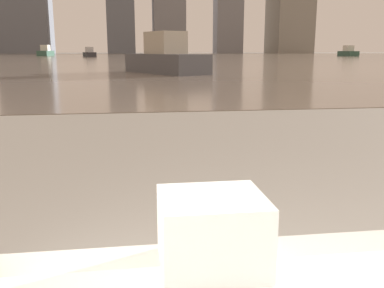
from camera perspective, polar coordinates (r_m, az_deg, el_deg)
name	(u,v)px	position (r m, az deg, el deg)	size (l,w,h in m)	color
towel_stack	(212,232)	(0.94, 2.68, -11.59)	(0.22, 0.20, 0.16)	white
harbor_water	(131,57)	(61.96, -8.10, 11.42)	(180.00, 110.00, 0.01)	gray
harbor_boat_0	(165,59)	(18.78, -3.56, 11.29)	(3.47, 4.90, 1.75)	#4C4C51
harbor_boat_1	(89,53)	(63.33, -13.52, 11.67)	(2.20, 3.88, 1.38)	#2D2D33
harbor_boat_2	(348,52)	(73.38, 20.10, 11.41)	(1.64, 4.46, 1.66)	#335647
harbor_boat_4	(46,52)	(75.42, -18.93, 11.53)	(2.04, 4.80, 1.75)	#335647
skyline_tower_2	(121,9)	(118.43, -9.51, 17.37)	(7.09, 8.81, 22.92)	slate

